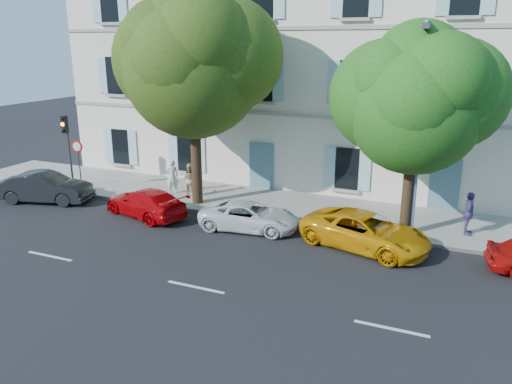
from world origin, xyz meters
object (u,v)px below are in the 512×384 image
at_px(car_dark_sedan, 45,187).
at_px(car_red_coupe, 146,203).
at_px(car_yellow_supercar, 365,231).
at_px(pedestrian_c, 469,214).
at_px(traffic_light, 66,136).
at_px(pedestrian_b, 190,180).
at_px(pedestrian_a, 172,177).
at_px(tree_right, 415,107).
at_px(road_sign, 78,155).
at_px(car_white_coupe, 250,216).
at_px(tree_left, 193,69).
at_px(street_lamp, 421,120).

height_order(car_dark_sedan, car_red_coupe, car_dark_sedan).
bearing_deg(car_yellow_supercar, pedestrian_c, -37.62).
xyz_separation_m(traffic_light, pedestrian_b, (6.38, 1.19, -1.88)).
xyz_separation_m(car_red_coupe, pedestrian_a, (-0.52, 3.02, 0.38)).
xyz_separation_m(pedestrian_a, pedestrian_b, (1.03, -0.02, -0.03)).
height_order(tree_right, road_sign, tree_right).
relative_size(car_white_coupe, pedestrian_c, 2.38).
distance_m(pedestrian_a, pedestrian_b, 1.03).
xyz_separation_m(tree_left, pedestrian_a, (-1.89, 0.84, -5.26)).
xyz_separation_m(car_yellow_supercar, pedestrian_c, (3.45, 2.59, 0.34)).
bearing_deg(tree_right, car_red_coupe, -170.08).
bearing_deg(car_red_coupe, pedestrian_a, -153.41).
bearing_deg(pedestrian_b, car_yellow_supercar, 169.85).
height_order(car_red_coupe, road_sign, road_sign).
bearing_deg(car_white_coupe, pedestrian_c, -79.85).
xyz_separation_m(tree_right, pedestrian_c, (2.25, 0.91, -4.11)).
relative_size(pedestrian_a, pedestrian_c, 0.99).
xyz_separation_m(tree_left, street_lamp, (9.67, -0.38, -1.63)).
bearing_deg(road_sign, car_red_coupe, -17.80).
height_order(tree_right, pedestrian_a, tree_right).
bearing_deg(pedestrian_c, car_yellow_supercar, 128.57).
bearing_deg(car_red_coupe, car_dark_sedan, -71.48).
bearing_deg(car_dark_sedan, car_red_coupe, -103.58).
bearing_deg(road_sign, traffic_light, 167.44).
bearing_deg(car_dark_sedan, pedestrian_c, -96.31).
distance_m(car_white_coupe, tree_right, 7.64).
height_order(car_dark_sedan, street_lamp, street_lamp).
xyz_separation_m(car_dark_sedan, pedestrian_a, (5.09, 3.19, 0.28)).
xyz_separation_m(road_sign, street_lamp, (16.10, 0.18, 2.64)).
xyz_separation_m(car_yellow_supercar, tree_left, (-8.22, 1.98, 5.59)).
distance_m(traffic_light, pedestrian_a, 5.79).
bearing_deg(pedestrian_b, pedestrian_a, 5.54).
relative_size(car_white_coupe, street_lamp, 0.51).
bearing_deg(pedestrian_b, street_lamp, -179.54).
relative_size(car_red_coupe, pedestrian_c, 2.48).
relative_size(traffic_light, pedestrian_b, 2.28).
bearing_deg(road_sign, street_lamp, 0.63).
distance_m(car_yellow_supercar, pedestrian_a, 10.50).
distance_m(car_dark_sedan, road_sign, 2.28).
xyz_separation_m(car_red_coupe, car_yellow_supercar, (9.59, 0.21, 0.05)).
bearing_deg(road_sign, pedestrian_b, 13.82).
xyz_separation_m(pedestrian_b, pedestrian_c, (12.54, -0.20, 0.04)).
height_order(car_yellow_supercar, tree_right, tree_right).
bearing_deg(tree_right, tree_left, 178.19).
bearing_deg(car_white_coupe, traffic_light, 75.33).
bearing_deg(pedestrian_a, pedestrian_b, 142.84).
bearing_deg(pedestrian_a, street_lamp, 138.20).
bearing_deg(pedestrian_c, tree_right, 113.73).
height_order(tree_right, pedestrian_b, tree_right).
bearing_deg(car_yellow_supercar, tree_left, 91.99).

